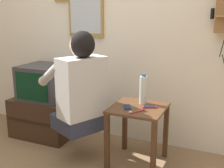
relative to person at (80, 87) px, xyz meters
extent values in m
cube|color=silver|center=(0.07, 0.65, 0.58)|extent=(6.80, 0.05, 2.55)
cube|color=#51331E|center=(0.48, 0.15, -0.17)|extent=(0.46, 0.47, 0.02)
cube|color=#452B1A|center=(0.28, -0.05, -0.44)|extent=(0.04, 0.04, 0.51)
cube|color=#452B1A|center=(0.68, -0.05, -0.44)|extent=(0.04, 0.04, 0.51)
cube|color=#452B1A|center=(0.28, 0.36, -0.44)|extent=(0.04, 0.04, 0.51)
cube|color=#452B1A|center=(0.68, 0.36, -0.44)|extent=(0.04, 0.04, 0.51)
cube|color=#2D3347|center=(-0.04, 0.02, -0.33)|extent=(0.49, 0.50, 0.14)
cube|color=silver|center=(0.03, -0.01, 0.00)|extent=(0.37, 0.46, 0.52)
sphere|color=beige|center=(0.03, -0.01, 0.36)|extent=(0.19, 0.19, 0.19)
ellipsoid|color=black|center=(0.05, -0.02, 0.37)|extent=(0.26, 0.27, 0.22)
cylinder|color=silver|center=(-0.27, -0.06, 0.10)|extent=(0.32, 0.20, 0.24)
cylinder|color=silver|center=(-0.12, 0.25, 0.10)|extent=(0.32, 0.20, 0.24)
sphere|color=beige|center=(-0.39, 0.00, 0.01)|extent=(0.09, 0.09, 0.09)
sphere|color=beige|center=(-0.24, 0.31, 0.01)|extent=(0.09, 0.09, 0.09)
cube|color=#382316|center=(-0.65, 0.32, -0.49)|extent=(0.66, 0.45, 0.42)
cube|color=black|center=(-0.65, 0.09, -0.47)|extent=(0.59, 0.01, 0.02)
cube|color=#38383A|center=(-0.63, 0.33, -0.09)|extent=(0.47, 0.43, 0.36)
cube|color=black|center=(-0.63, 0.11, -0.09)|extent=(0.39, 0.01, 0.28)
cylinder|color=black|center=(0.99, 0.57, 0.62)|extent=(0.03, 0.03, 0.09)
cylinder|color=black|center=(1.10, 0.55, 0.36)|extent=(0.04, 0.04, 0.22)
cube|color=olive|center=(-0.26, 0.61, 0.72)|extent=(0.40, 0.03, 0.68)
cube|color=#B2BCC6|center=(-0.26, 0.59, 0.72)|extent=(0.35, 0.01, 0.61)
cube|color=navy|center=(0.40, 0.10, -0.16)|extent=(0.11, 0.14, 0.01)
cube|color=black|center=(0.40, 0.10, -0.15)|extent=(0.09, 0.11, 0.00)
cube|color=maroon|center=(0.57, 0.18, -0.16)|extent=(0.14, 0.11, 0.01)
cube|color=black|center=(0.57, 0.18, -0.15)|extent=(0.11, 0.09, 0.00)
cylinder|color=silver|center=(0.49, 0.26, -0.04)|extent=(0.07, 0.07, 0.25)
cylinder|color=#2D4C8C|center=(0.49, 0.26, 0.09)|extent=(0.04, 0.04, 0.02)
cylinder|color=#D83F4C|center=(0.51, 0.03, -0.16)|extent=(0.09, 0.15, 0.01)
cube|color=white|center=(0.48, -0.04, -0.15)|extent=(0.02, 0.03, 0.01)
camera|label=1|loc=(1.20, -2.04, 0.62)|focal=45.00mm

